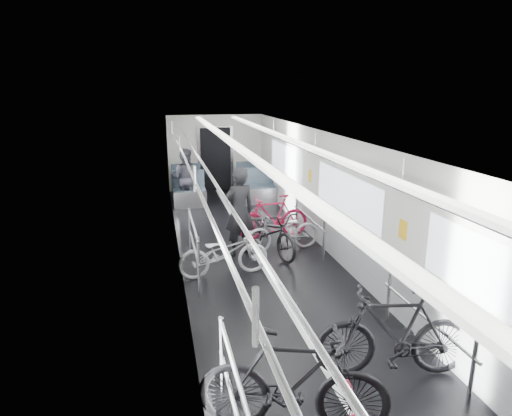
{
  "coord_description": "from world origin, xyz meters",
  "views": [
    {
      "loc": [
        -1.83,
        -7.48,
        3.31
      ],
      "look_at": [
        0.0,
        0.9,
        0.98
      ],
      "focal_mm": 32.0,
      "sensor_mm": 36.0,
      "label": 1
    }
  ],
  "objects_px": {
    "bike_left_far": "(224,253)",
    "person_seated": "(185,178)",
    "person_standing": "(239,212)",
    "bike_right_near": "(395,332)",
    "bike_right_far": "(273,217)",
    "bike_left_mid": "(293,382)",
    "bike_aisle": "(270,232)",
    "bike_right_mid": "(283,231)"
  },
  "relations": [
    {
      "from": "bike_aisle",
      "to": "person_standing",
      "type": "distance_m",
      "value": 0.74
    },
    {
      "from": "bike_right_near",
      "to": "bike_right_far",
      "type": "bearing_deg",
      "value": -168.1
    },
    {
      "from": "bike_left_mid",
      "to": "bike_right_mid",
      "type": "distance_m",
      "value": 5.06
    },
    {
      "from": "bike_right_far",
      "to": "bike_aisle",
      "type": "distance_m",
      "value": 0.98
    },
    {
      "from": "bike_left_mid",
      "to": "person_standing",
      "type": "distance_m",
      "value": 4.93
    },
    {
      "from": "bike_left_far",
      "to": "person_standing",
      "type": "xyz_separation_m",
      "value": [
        0.46,
        0.98,
        0.46
      ]
    },
    {
      "from": "bike_right_mid",
      "to": "bike_aisle",
      "type": "height_order",
      "value": "bike_aisle"
    },
    {
      "from": "bike_left_far",
      "to": "bike_right_near",
      "type": "relative_size",
      "value": 0.88
    },
    {
      "from": "bike_right_mid",
      "to": "bike_left_far",
      "type": "bearing_deg",
      "value": -62.77
    },
    {
      "from": "bike_aisle",
      "to": "bike_right_far",
      "type": "bearing_deg",
      "value": 52.8
    },
    {
      "from": "bike_left_mid",
      "to": "bike_right_mid",
      "type": "bearing_deg",
      "value": 3.89
    },
    {
      "from": "bike_left_far",
      "to": "person_seated",
      "type": "xyz_separation_m",
      "value": [
        -0.33,
        5.0,
        0.39
      ]
    },
    {
      "from": "bike_right_near",
      "to": "bike_right_mid",
      "type": "height_order",
      "value": "bike_right_near"
    },
    {
      "from": "person_seated",
      "to": "bike_left_far",
      "type": "bearing_deg",
      "value": 111.04
    },
    {
      "from": "bike_right_far",
      "to": "person_seated",
      "type": "xyz_separation_m",
      "value": [
        -1.7,
        3.19,
        0.33
      ]
    },
    {
      "from": "bike_left_mid",
      "to": "bike_right_far",
      "type": "height_order",
      "value": "bike_left_mid"
    },
    {
      "from": "person_seated",
      "to": "person_standing",
      "type": "bearing_deg",
      "value": 118.42
    },
    {
      "from": "bike_right_near",
      "to": "bike_right_far",
      "type": "relative_size",
      "value": 1.13
    },
    {
      "from": "bike_right_near",
      "to": "bike_aisle",
      "type": "xyz_separation_m",
      "value": [
        -0.44,
        4.18,
        -0.09
      ]
    },
    {
      "from": "person_standing",
      "to": "bike_right_near",
      "type": "bearing_deg",
      "value": 86.3
    },
    {
      "from": "bike_right_near",
      "to": "person_seated",
      "type": "xyz_separation_m",
      "value": [
        -1.84,
        8.29,
        0.26
      ]
    },
    {
      "from": "person_seated",
      "to": "bike_right_near",
      "type": "bearing_deg",
      "value": 119.71
    },
    {
      "from": "bike_left_far",
      "to": "bike_left_mid",
      "type": "bearing_deg",
      "value": 175.69
    },
    {
      "from": "bike_left_mid",
      "to": "bike_aisle",
      "type": "height_order",
      "value": "bike_left_mid"
    },
    {
      "from": "bike_left_mid",
      "to": "bike_left_far",
      "type": "distance_m",
      "value": 3.93
    },
    {
      "from": "bike_right_near",
      "to": "person_standing",
      "type": "relative_size",
      "value": 1.03
    },
    {
      "from": "bike_right_mid",
      "to": "bike_right_near",
      "type": "bearing_deg",
      "value": -6.48
    },
    {
      "from": "bike_left_mid",
      "to": "bike_left_far",
      "type": "xyz_separation_m",
      "value": [
        -0.1,
        3.93,
        -0.13
      ]
    },
    {
      "from": "bike_right_far",
      "to": "person_standing",
      "type": "bearing_deg",
      "value": -52.54
    },
    {
      "from": "bike_left_far",
      "to": "person_seated",
      "type": "bearing_deg",
      "value": -1.89
    },
    {
      "from": "bike_left_far",
      "to": "bike_right_far",
      "type": "distance_m",
      "value": 2.27
    },
    {
      "from": "bike_left_far",
      "to": "person_standing",
      "type": "height_order",
      "value": "person_standing"
    },
    {
      "from": "bike_right_mid",
      "to": "bike_aisle",
      "type": "xyz_separation_m",
      "value": [
        -0.3,
        -0.1,
        0.05
      ]
    },
    {
      "from": "bike_left_far",
      "to": "bike_right_far",
      "type": "height_order",
      "value": "bike_right_far"
    },
    {
      "from": "bike_left_far",
      "to": "bike_right_mid",
      "type": "xyz_separation_m",
      "value": [
        1.36,
        0.98,
        -0.01
      ]
    },
    {
      "from": "bike_left_far",
      "to": "bike_right_far",
      "type": "xyz_separation_m",
      "value": [
        1.37,
        1.81,
        0.06
      ]
    },
    {
      "from": "person_seated",
      "to": "bike_right_far",
      "type": "bearing_deg",
      "value": 135.28
    },
    {
      "from": "bike_right_near",
      "to": "bike_right_far",
      "type": "distance_m",
      "value": 5.11
    },
    {
      "from": "person_standing",
      "to": "person_seated",
      "type": "bearing_deg",
      "value": -96.2
    },
    {
      "from": "person_standing",
      "to": "bike_left_far",
      "type": "bearing_deg",
      "value": 47.35
    },
    {
      "from": "bike_left_far",
      "to": "person_standing",
      "type": "distance_m",
      "value": 1.18
    },
    {
      "from": "bike_right_mid",
      "to": "person_seated",
      "type": "relative_size",
      "value": 0.98
    }
  ]
}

